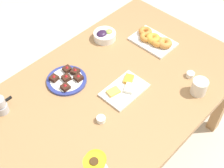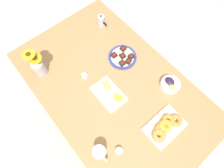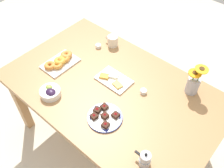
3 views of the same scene
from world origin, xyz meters
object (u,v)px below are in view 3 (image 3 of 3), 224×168
(croissant_platter, at_px, (60,61))
(dessert_plate, at_px, (105,117))
(jam_cup_honey, at_px, (143,91))
(moka_pot, at_px, (145,159))
(jam_cup_berry, at_px, (98,46))
(dining_table, at_px, (112,95))
(coffee_mug, at_px, (113,41))
(grape_bowl, at_px, (50,92))
(flower_vase, at_px, (193,83))
(cheese_platter, at_px, (113,80))

(croissant_platter, distance_m, dessert_plate, 0.64)
(jam_cup_honey, distance_m, moka_pot, 0.54)
(jam_cup_honey, bearing_deg, jam_cup_berry, -14.86)
(dining_table, height_order, coffee_mug, coffee_mug)
(grape_bowl, bearing_deg, jam_cup_honey, -137.12)
(dining_table, relative_size, dessert_plate, 6.82)
(coffee_mug, relative_size, dessert_plate, 0.53)
(jam_cup_honey, xyz_separation_m, flower_vase, (-0.25, -0.24, 0.07))
(coffee_mug, height_order, cheese_platter, coffee_mug)
(dining_table, bearing_deg, cheese_platter, -57.31)
(coffee_mug, xyz_separation_m, croissant_platter, (0.16, 0.45, -0.02))
(croissant_platter, xyz_separation_m, dessert_plate, (-0.62, 0.15, -0.01))
(cheese_platter, distance_m, jam_cup_berry, 0.41)
(croissant_platter, distance_m, flower_vase, 1.03)
(grape_bowl, bearing_deg, dining_table, -129.97)
(dining_table, xyz_separation_m, jam_cup_berry, (0.39, -0.27, 0.10))
(dining_table, relative_size, jam_cup_honey, 33.33)
(croissant_platter, bearing_deg, jam_cup_honey, -164.27)
(jam_cup_honey, relative_size, dessert_plate, 0.20)
(jam_cup_honey, bearing_deg, dining_table, 29.09)
(jam_cup_honey, bearing_deg, flower_vase, -136.84)
(croissant_platter, bearing_deg, dessert_plate, 166.11)
(coffee_mug, xyz_separation_m, moka_pot, (-0.84, 0.69, 0.00))
(cheese_platter, height_order, jam_cup_berry, cheese_platter)
(dessert_plate, distance_m, moka_pot, 0.39)
(jam_cup_berry, bearing_deg, moka_pot, 147.32)
(flower_vase, bearing_deg, moka_pot, 95.94)
(cheese_platter, xyz_separation_m, jam_cup_honey, (-0.24, -0.05, 0.00))
(dining_table, distance_m, jam_cup_berry, 0.49)
(moka_pot, bearing_deg, jam_cup_honey, -53.20)
(cheese_platter, height_order, moka_pot, moka_pot)
(dining_table, xyz_separation_m, coffee_mug, (0.32, -0.37, 0.13))
(dining_table, height_order, flower_vase, flower_vase)
(grape_bowl, distance_m, jam_cup_honey, 0.66)
(grape_bowl, xyz_separation_m, jam_cup_honey, (-0.49, -0.45, -0.01))
(dining_table, bearing_deg, jam_cup_berry, -34.59)
(jam_cup_berry, bearing_deg, cheese_platter, 149.32)
(moka_pot, bearing_deg, coffee_mug, -39.31)
(coffee_mug, bearing_deg, dessert_plate, 127.07)
(flower_vase, bearing_deg, croissant_platter, 24.63)
(dining_table, bearing_deg, croissant_platter, 9.42)
(cheese_platter, height_order, jam_cup_honey, cheese_platter)
(cheese_platter, xyz_separation_m, jam_cup_berry, (0.35, -0.21, 0.00))
(coffee_mug, bearing_deg, cheese_platter, 131.89)
(coffee_mug, height_order, dessert_plate, coffee_mug)
(dining_table, height_order, grape_bowl, grape_bowl)
(flower_vase, bearing_deg, dining_table, 37.53)
(coffee_mug, height_order, jam_cup_berry, coffee_mug)
(coffee_mug, bearing_deg, jam_cup_berry, 54.47)
(grape_bowl, height_order, cheese_platter, grape_bowl)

